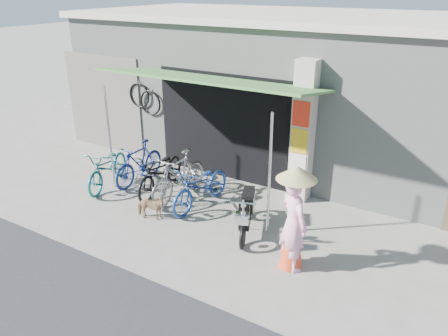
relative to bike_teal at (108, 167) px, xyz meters
The scene contains 13 objects.
ground 3.26m from the bike_teal, 13.31° to the right, with size 80.00×80.00×0.00m, color gray.
bicycle_shop 5.54m from the bike_teal, 54.19° to the left, with size 12.30×5.30×3.66m.
shop_pillar 4.46m from the bike_teal, 23.11° to the left, with size 0.42×0.44×3.00m.
awning 3.16m from the bike_teal, 21.54° to the left, with size 4.60×1.88×2.72m.
neighbour_left 2.75m from the bike_teal, 135.17° to the left, with size 2.60×0.06×2.60m, color #6B665B.
bike_teal is the anchor object (origin of this frame).
bike_blue 0.71m from the bike_teal, 47.92° to the left, with size 0.46×1.63×0.98m, color navy.
bike_black 1.29m from the bike_teal, 17.32° to the left, with size 0.64×1.84×0.97m, color black.
bike_silver 1.81m from the bike_teal, ahead, with size 0.50×1.77×1.06m, color #9C9DA1.
bike_navy 2.40m from the bike_teal, ahead, with size 0.62×1.77×0.93m, color navy.
street_dog 1.98m from the bike_teal, 21.45° to the right, with size 0.28×0.62×0.52m, color #A37156.
moped 3.66m from the bike_teal, ahead, with size 0.75×1.53×0.90m.
nun 4.91m from the bike_teal, ahead, with size 0.71×0.65×1.82m.
Camera 1 is at (3.85, -5.76, 4.38)m, focal length 35.00 mm.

